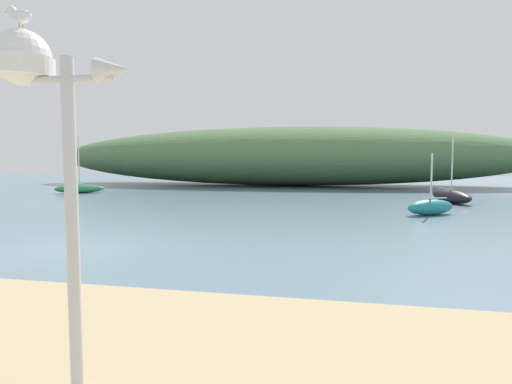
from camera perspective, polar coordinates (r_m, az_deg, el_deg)
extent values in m
plane|color=slate|center=(12.72, -24.16, -7.03)|extent=(120.00, 120.00, 0.00)
ellipsoid|color=#517547|center=(40.84, 3.87, 4.90)|extent=(47.38, 11.67, 5.65)
cylinder|color=silver|center=(4.26, -23.80, -4.74)|extent=(0.12, 0.12, 3.16)
cylinder|color=silver|center=(4.27, -24.38, 13.92)|extent=(0.92, 0.07, 0.07)
cylinder|color=white|center=(4.58, -29.27, 14.65)|extent=(0.56, 0.56, 0.17)
sphere|color=white|center=(4.59, -29.31, 15.71)|extent=(0.51, 0.51, 0.51)
cone|color=silver|center=(4.04, -18.91, 15.53)|extent=(0.31, 0.22, 0.22)
cylinder|color=orange|center=(4.64, -29.63, 19.14)|extent=(0.01, 0.01, 0.05)
cylinder|color=orange|center=(4.67, -29.27, 19.06)|extent=(0.01, 0.01, 0.05)
ellipsoid|color=white|center=(4.68, -29.49, 20.14)|extent=(0.23, 0.12, 0.13)
ellipsoid|color=#9EA0A8|center=(4.69, -29.50, 20.40)|extent=(0.22, 0.09, 0.04)
sphere|color=white|center=(4.77, -30.41, 20.61)|extent=(0.09, 0.09, 0.09)
cone|color=gold|center=(4.81, -30.98, 20.36)|extent=(0.05, 0.03, 0.02)
ellipsoid|color=teal|center=(20.09, 22.75, -1.93)|extent=(2.54, 2.13, 0.69)
cylinder|color=silver|center=(19.99, 22.86, 1.69)|extent=(0.08, 0.08, 2.26)
cylinder|color=silver|center=(20.32, 23.52, -0.78)|extent=(0.96, 0.69, 0.06)
ellipsoid|color=#287A4C|center=(33.56, -22.96, 0.41)|extent=(3.52, 2.62, 0.64)
cylinder|color=silver|center=(33.50, -23.06, 3.76)|extent=(0.08, 0.08, 3.68)
cylinder|color=silver|center=(33.59, -23.86, 1.03)|extent=(1.38, 0.83, 0.06)
ellipsoid|color=black|center=(26.32, 25.11, -0.55)|extent=(2.03, 3.96, 0.73)
cylinder|color=silver|center=(26.24, 25.25, 3.64)|extent=(0.08, 0.08, 3.55)
cylinder|color=silver|center=(26.80, 24.56, 0.40)|extent=(0.50, 1.67, 0.06)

